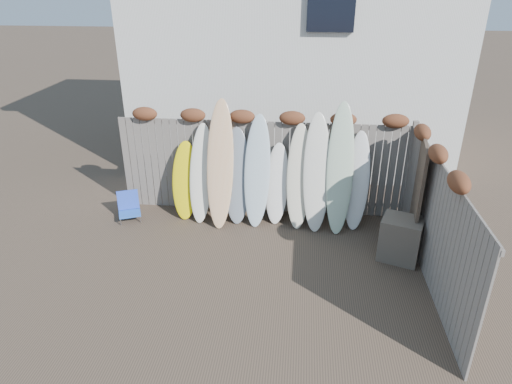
# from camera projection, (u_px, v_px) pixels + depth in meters

# --- Properties ---
(ground) EXTENTS (80.00, 80.00, 0.00)m
(ground) POSITION_uv_depth(u_px,v_px,m) (249.00, 274.00, 7.84)
(ground) COLOR #493A2D
(back_fence) EXTENTS (6.05, 0.28, 2.24)m
(back_fence) POSITION_uv_depth(u_px,v_px,m) (265.00, 160.00, 9.47)
(back_fence) COLOR slate
(back_fence) RESTS_ON ground
(right_fence) EXTENTS (0.28, 4.40, 2.24)m
(right_fence) POSITION_uv_depth(u_px,v_px,m) (436.00, 218.00, 7.30)
(right_fence) COLOR slate
(right_fence) RESTS_ON ground
(house) EXTENTS (8.50, 5.50, 6.33)m
(house) POSITION_uv_depth(u_px,v_px,m) (295.00, 35.00, 12.25)
(house) COLOR silver
(house) RESTS_ON ground
(beach_chair) EXTENTS (0.58, 0.60, 0.58)m
(beach_chair) POSITION_uv_depth(u_px,v_px,m) (129.00, 207.00, 9.55)
(beach_chair) COLOR blue
(beach_chair) RESTS_ON ground
(wooden_crate) EXTENTS (0.84, 0.77, 0.80)m
(wooden_crate) POSITION_uv_depth(u_px,v_px,m) (400.00, 239.00, 8.13)
(wooden_crate) COLOR brown
(wooden_crate) RESTS_ON ground
(lattice_panel) EXTENTS (0.28, 1.37, 2.07)m
(lattice_panel) POSITION_uv_depth(u_px,v_px,m) (417.00, 194.00, 8.33)
(lattice_panel) COLOR brown
(lattice_panel) RESTS_ON ground
(surfboard_0) EXTENTS (0.55, 0.58, 1.59)m
(surfboard_0) POSITION_uv_depth(u_px,v_px,m) (185.00, 181.00, 9.46)
(surfboard_0) COLOR #FFE508
(surfboard_0) RESTS_ON ground
(surfboard_1) EXTENTS (0.53, 0.74, 1.98)m
(surfboard_1) POSITION_uv_depth(u_px,v_px,m) (201.00, 174.00, 9.30)
(surfboard_1) COLOR white
(surfboard_1) RESTS_ON ground
(surfboard_2) EXTENTS (0.54, 0.87, 2.49)m
(surfboard_2) POSITION_uv_depth(u_px,v_px,m) (220.00, 165.00, 9.06)
(surfboard_2) COLOR #E9C378
(surfboard_2) RESTS_ON ground
(surfboard_3) EXTENTS (0.60, 0.72, 1.91)m
(surfboard_3) POSITION_uv_depth(u_px,v_px,m) (237.00, 176.00, 9.27)
(surfboard_3) COLOR slate
(surfboard_3) RESTS_ON ground
(surfboard_4) EXTENTS (0.56, 0.79, 2.19)m
(surfboard_4) POSITION_uv_depth(u_px,v_px,m) (257.00, 171.00, 9.13)
(surfboard_4) COLOR silver
(surfboard_4) RESTS_ON ground
(surfboard_5) EXTENTS (0.52, 0.62, 1.61)m
(surfboard_5) POSITION_uv_depth(u_px,v_px,m) (277.00, 184.00, 9.29)
(surfboard_5) COLOR white
(surfboard_5) RESTS_ON ground
(surfboard_6) EXTENTS (0.49, 0.73, 2.04)m
(surfboard_6) POSITION_uv_depth(u_px,v_px,m) (299.00, 177.00, 9.08)
(surfboard_6) COLOR #EDE4C7
(surfboard_6) RESTS_ON ground
(surfboard_7) EXTENTS (0.56, 0.82, 2.27)m
(surfboard_7) POSITION_uv_depth(u_px,v_px,m) (317.00, 173.00, 8.96)
(surfboard_7) COLOR silver
(surfboard_7) RESTS_ON ground
(surfboard_8) EXTENTS (0.54, 0.89, 2.49)m
(surfboard_8) POSITION_uv_depth(u_px,v_px,m) (340.00, 169.00, 8.86)
(surfboard_8) COLOR #B3CBAF
(surfboard_8) RESTS_ON ground
(surfboard_9) EXTENTS (0.54, 0.73, 1.92)m
(surfboard_9) POSITION_uv_depth(u_px,v_px,m) (357.00, 181.00, 9.05)
(surfboard_9) COLOR white
(surfboard_9) RESTS_ON ground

